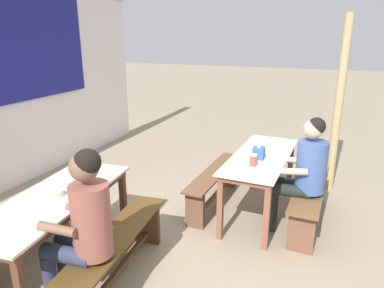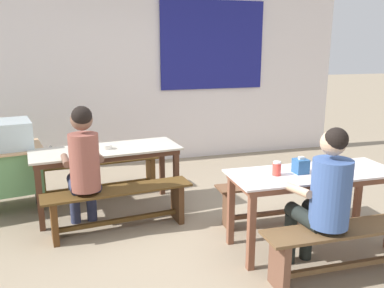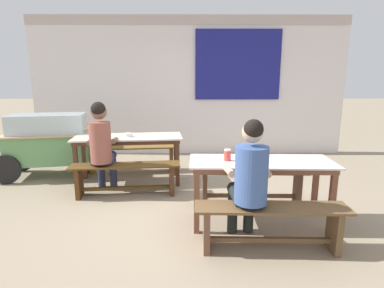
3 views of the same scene
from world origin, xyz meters
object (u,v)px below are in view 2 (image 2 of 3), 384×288
dining_table_far (106,155)px  condiment_jar (277,169)px  bench_far_back (99,172)px  tissue_box (301,166)px  bench_far_front (119,203)px  bench_near_back (281,196)px  soup_bowl (106,147)px  dining_table_near (313,180)px  person_left_back_turned (84,162)px  person_near_front (324,195)px  bench_near_front (348,244)px

dining_table_far → condiment_jar: (1.40, -1.45, 0.14)m
bench_far_back → tissue_box: (1.70, -2.03, 0.52)m
bench_far_front → bench_near_back: (1.74, -0.31, -0.01)m
tissue_box → bench_far_back: bearing=129.9°
bench_far_front → soup_bowl: 0.74m
dining_table_near → bench_far_back: size_ratio=0.98×
bench_far_front → person_left_back_turned: (-0.33, 0.05, 0.46)m
bench_far_front → person_near_front: person_near_front is taller
bench_far_front → condiment_jar: (1.34, -0.88, 0.52)m
bench_far_back → dining_table_far: bearing=-84.3°
bench_near_back → soup_bowl: (-1.79, 0.87, 0.49)m
bench_far_back → bench_near_back: (1.85, -1.46, -0.01)m
dining_table_far → bench_near_back: dining_table_far is taller
dining_table_near → tissue_box: tissue_box is taller
dining_table_near → bench_near_back: bearing=88.4°
bench_far_back → condiment_jar: bearing=-54.4°
bench_near_front → soup_bowl: bearing=131.0°
dining_table_near → bench_near_front: 0.69m
bench_near_front → tissue_box: bearing=101.6°
dining_table_far → soup_bowl: size_ratio=13.75×
bench_far_back → tissue_box: 2.70m
bench_far_front → bench_near_front: same height
soup_bowl → bench_near_front: bearing=-49.0°
bench_near_back → person_left_back_turned: person_left_back_turned is taller
dining_table_near → bench_near_back: size_ratio=1.09×
bench_far_front → person_near_front: bearing=-42.9°
person_near_front → bench_far_back: bearing=122.3°
person_left_back_turned → soup_bowl: size_ratio=10.70×
person_near_front → soup_bowl: (-1.55, 1.94, 0.05)m
dining_table_near → bench_far_back: bearing=132.0°
person_near_front → dining_table_far: bearing=128.3°
bench_far_front → person_near_front: 2.08m
bench_near_front → person_left_back_turned: person_left_back_turned is taller
dining_table_near → person_near_front: 0.55m
dining_table_far → bench_far_front: dining_table_far is taller
bench_far_front → bench_near_back: 1.77m
dining_table_far → bench_near_back: 2.04m
condiment_jar → soup_bowl: condiment_jar is taller
tissue_box → soup_bowl: size_ratio=1.24×
tissue_box → bench_near_front: bearing=-78.4°
bench_near_front → condiment_jar: 0.87m
dining_table_far → bench_near_front: 2.72m
dining_table_near → condiment_jar: 0.41m
bench_far_front → bench_far_back: bearing=95.7°
person_left_back_turned → tissue_box: person_left_back_turned is taller
person_left_back_turned → soup_bowl: person_left_back_turned is taller
bench_near_back → bench_near_front: (-0.03, -1.16, 0.01)m
bench_near_back → person_near_front: (-0.25, -1.08, 0.44)m
bench_near_back → bench_near_front: size_ratio=0.99×
bench_near_front → bench_far_back: bearing=124.8°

